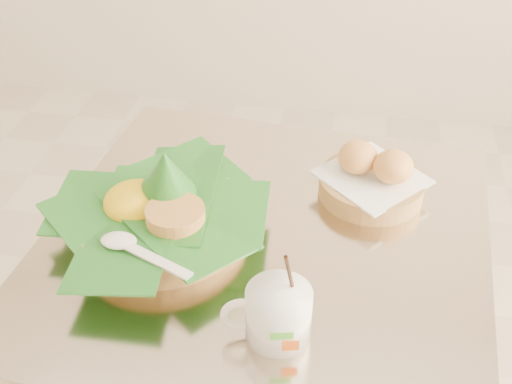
% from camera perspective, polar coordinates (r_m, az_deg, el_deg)
% --- Properties ---
extents(cafe_table, '(0.75, 0.75, 0.75)m').
position_cam_1_polar(cafe_table, '(1.19, 0.75, -12.05)').
color(cafe_table, gray).
rests_on(cafe_table, floor).
extents(rice_basket, '(0.34, 0.34, 0.17)m').
position_cam_1_polar(rice_basket, '(1.02, -8.62, -1.48)').
color(rice_basket, '#A38046').
rests_on(rice_basket, cafe_table).
extents(bread_basket, '(0.22, 0.22, 0.09)m').
position_cam_1_polar(bread_basket, '(1.12, 10.29, 1.18)').
color(bread_basket, '#A38046').
rests_on(bread_basket, cafe_table).
extents(coffee_mug, '(0.12, 0.09, 0.15)m').
position_cam_1_polar(coffee_mug, '(0.86, 1.84, -10.65)').
color(coffee_mug, white).
rests_on(coffee_mug, cafe_table).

